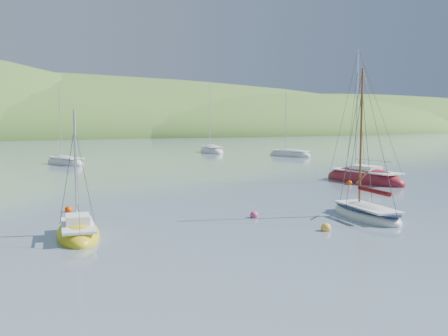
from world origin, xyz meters
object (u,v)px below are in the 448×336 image
daysailer_white (366,214)px  distant_sloop_b (212,151)px  sloop_red (364,180)px  distant_sloop_a (65,163)px  distant_sloop_d (290,155)px  sailboat_yellow (78,233)px

daysailer_white → distant_sloop_b: bearing=82.8°
distant_sloop_b → sloop_red: bearing=-87.5°
distant_sloop_a → distant_sloop_b: 27.32m
sloop_red → distant_sloop_d: (12.21, 27.68, -0.05)m
sloop_red → sailboat_yellow: size_ratio=1.95×
sloop_red → distant_sloop_d: bearing=62.3°
sailboat_yellow → sloop_red: bearing=28.7°
distant_sloop_a → distant_sloop_b: distant_sloop_b is taller
sailboat_yellow → distant_sloop_a: distant_sloop_a is taller
sloop_red → sailboat_yellow: sloop_red is taller
sloop_red → distant_sloop_a: (-18.70, 28.86, -0.05)m
distant_sloop_b → distant_sloop_d: 14.12m
sloop_red → distant_sloop_b: distant_sloop_b is taller
sloop_red → distant_sloop_b: 40.84m
daysailer_white → distant_sloop_b: (16.78, 51.81, -0.00)m
daysailer_white → distant_sloop_d: bearing=70.3°
distant_sloop_a → sailboat_yellow: bearing=-118.8°
distant_sloop_a → daysailer_white: bearing=-98.2°
sloop_red → distant_sloop_a: 34.39m
sloop_red → distant_sloop_a: sloop_red is taller
sloop_red → distant_sloop_d: 30.26m
daysailer_white → distant_sloop_d: (22.92, 39.10, -0.03)m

